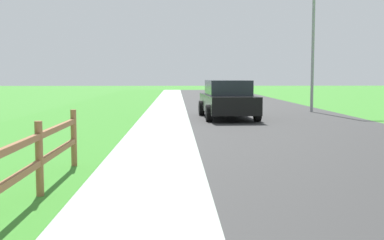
# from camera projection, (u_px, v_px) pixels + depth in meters

# --- Properties ---
(ground_plane) EXTENTS (120.00, 120.00, 0.00)m
(ground_plane) POSITION_uv_depth(u_px,v_px,m) (186.00, 109.00, 25.13)
(ground_plane) COLOR #387F2A
(road_asphalt) EXTENTS (7.00, 66.00, 0.01)m
(road_asphalt) POSITION_uv_depth(u_px,v_px,m) (248.00, 107.00, 27.23)
(road_asphalt) COLOR #303030
(road_asphalt) RESTS_ON ground
(curb_concrete) EXTENTS (6.00, 66.00, 0.01)m
(curb_concrete) POSITION_uv_depth(u_px,v_px,m) (131.00, 107.00, 27.02)
(curb_concrete) COLOR #A0AEA4
(curb_concrete) RESTS_ON ground
(grass_verge) EXTENTS (5.00, 66.00, 0.00)m
(grass_verge) POSITION_uv_depth(u_px,v_px,m) (104.00, 107.00, 26.97)
(grass_verge) COLOR #387F2A
(grass_verge) RESTS_ON ground
(parked_suv_black) EXTENTS (2.21, 4.78, 1.55)m
(parked_suv_black) POSITION_uv_depth(u_px,v_px,m) (228.00, 99.00, 19.79)
(parked_suv_black) COLOR black
(parked_suv_black) RESTS_ON ground
(street_lamp) EXTENTS (1.17, 0.20, 7.02)m
(street_lamp) POSITION_uv_depth(u_px,v_px,m) (315.00, 25.00, 22.98)
(street_lamp) COLOR gray
(street_lamp) RESTS_ON ground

